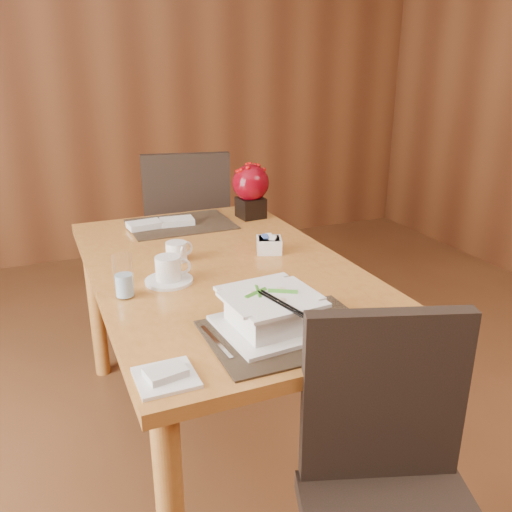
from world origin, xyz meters
name	(u,v)px	position (x,y,z in m)	size (l,w,h in m)	color
back_wall	(105,65)	(0.00, 3.00, 1.40)	(5.00, 0.02, 2.80)	brown
dining_table	(223,291)	(0.00, 0.60, 0.65)	(0.90, 1.50, 0.75)	#BA7733
placemat_near	(290,333)	(0.00, 0.05, 0.75)	(0.45, 0.33, 0.01)	black
placemat_far	(181,224)	(0.00, 1.15, 0.75)	(0.45, 0.33, 0.01)	black
soup_setting	(270,313)	(-0.04, 0.09, 0.80)	(0.29, 0.29, 0.11)	white
coffee_cup	(168,271)	(-0.21, 0.53, 0.79)	(0.16, 0.16, 0.09)	white
water_glass	(124,276)	(-0.37, 0.47, 0.82)	(0.06, 0.06, 0.14)	silver
creamer_jug	(176,252)	(-0.14, 0.71, 0.79)	(0.10, 0.10, 0.07)	white
sugar_caddy	(269,245)	(0.22, 0.67, 0.78)	(0.09, 0.09, 0.06)	white
berry_decor	(251,188)	(0.33, 1.14, 0.89)	(0.17, 0.17, 0.25)	black
napkins_far	(163,223)	(-0.08, 1.15, 0.77)	(0.29, 0.10, 0.03)	silver
bread_plate	(166,378)	(-0.37, -0.03, 0.75)	(0.14, 0.14, 0.01)	white
near_chair	(392,484)	(0.09, -0.31, 0.51)	(0.54, 0.54, 0.91)	black
far_chair	(187,229)	(0.16, 1.65, 0.56)	(0.55, 0.56, 1.00)	black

